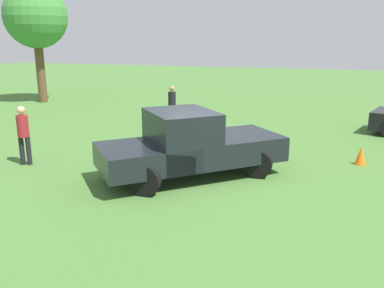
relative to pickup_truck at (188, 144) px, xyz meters
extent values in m
plane|color=#477533|center=(0.34, 0.34, -0.92)|extent=(80.00, 80.00, 0.00)
cylinder|color=black|center=(0.73, 1.70, -0.55)|extent=(0.75, 0.22, 0.75)
cylinder|color=black|center=(1.77, 0.53, -0.55)|extent=(0.75, 0.22, 0.75)
cylinder|color=black|center=(-1.58, -0.37, -0.55)|extent=(0.75, 0.22, 0.75)
cylinder|color=black|center=(-0.54, -1.53, -0.55)|extent=(0.75, 0.22, 0.75)
cube|color=black|center=(1.17, 1.05, -0.21)|extent=(2.68, 2.68, 0.64)
cube|color=black|center=(-0.12, -0.11, 0.17)|extent=(2.39, 2.42, 1.40)
cube|color=slate|center=(-0.12, -0.11, 0.61)|extent=(2.12, 2.15, 0.48)
cube|color=black|center=(-0.84, -0.75, -0.23)|extent=(2.97, 2.93, 0.60)
cube|color=silver|center=(1.85, 1.65, -0.47)|extent=(1.28, 1.41, 0.16)
cylinder|color=black|center=(-2.78, 6.06, -0.53)|extent=(0.14, 0.14, 0.80)
cylinder|color=black|center=(-2.74, 6.26, -0.53)|extent=(0.14, 0.14, 0.80)
cylinder|color=black|center=(-2.76, 6.16, 0.17)|extent=(0.38, 0.38, 0.60)
sphere|color=#A87A56|center=(-2.76, 6.16, 0.62)|extent=(0.22, 0.22, 0.22)
cylinder|color=black|center=(-4.94, -0.42, -0.51)|extent=(0.14, 0.14, 0.83)
cylinder|color=black|center=(-4.75, -0.36, -0.51)|extent=(0.14, 0.14, 0.83)
cylinder|color=maroon|center=(-4.84, -0.39, 0.22)|extent=(0.39, 0.39, 0.63)
sphere|color=#D8AD84|center=(-4.84, -0.39, 0.69)|extent=(0.23, 0.23, 0.23)
cylinder|color=brown|center=(-12.01, 9.71, 0.91)|extent=(0.48, 0.48, 3.68)
sphere|color=#3D8438|center=(-12.01, 9.71, 3.78)|extent=(3.41, 3.41, 3.41)
cone|color=orange|center=(4.44, 2.60, -0.65)|extent=(0.32, 0.32, 0.55)
camera|label=1|loc=(3.25, -9.65, 2.68)|focal=37.87mm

